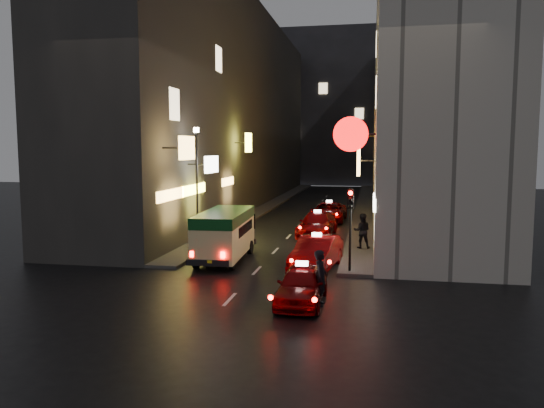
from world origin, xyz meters
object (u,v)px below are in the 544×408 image
Objects in this scene: minibus at (225,230)px; traffic_light at (350,212)px; pedestrian_crossing at (321,274)px; lamp_post at (197,178)px; taxi_near at (302,282)px.

traffic_light is (5.92, -1.74, 1.20)m from minibus.
lamp_post is (-7.41, 9.07, 2.65)m from pedestrian_crossing.
minibus is 8.12m from pedestrian_crossing.
lamp_post is at bearing 126.93° from taxi_near.
taxi_near is 2.24× the size of pedestrian_crossing.
taxi_near is at bearing -107.94° from traffic_light.
taxi_near is at bearing -54.18° from minibus.
lamp_post is (-6.76, 8.99, 2.96)m from taxi_near.
traffic_light is at bearing -16.36° from minibus.
pedestrian_crossing reaches higher than taxi_near.
taxi_near is 5.07m from traffic_light.
lamp_post is (-8.20, 4.53, 1.04)m from traffic_light.
traffic_light reaches higher than pedestrian_crossing.
taxi_near is at bearing -53.07° from lamp_post.
pedestrian_crossing is 0.61× the size of traffic_light.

